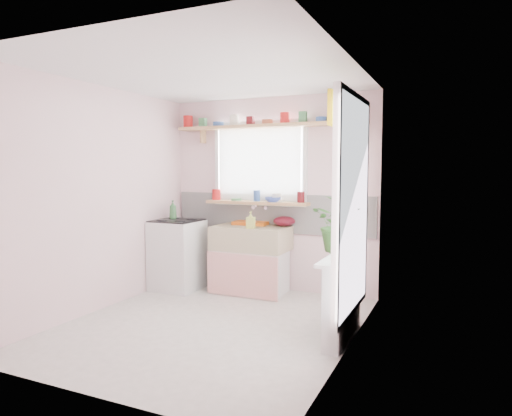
% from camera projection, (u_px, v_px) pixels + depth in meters
% --- Properties ---
extents(room, '(3.20, 3.20, 3.20)m').
position_uv_depth(room, '(301.00, 188.00, 5.01)').
color(room, silver).
rests_on(room, ground).
extents(sink_unit, '(0.95, 0.65, 1.11)m').
position_uv_depth(sink_unit, '(251.00, 259.00, 5.81)').
color(sink_unit, white).
rests_on(sink_unit, ground).
extents(cooker, '(0.58, 0.58, 0.93)m').
position_uv_depth(cooker, '(177.00, 254.00, 5.98)').
color(cooker, white).
rests_on(cooker, ground).
extents(radiator_ledge, '(0.22, 0.95, 0.78)m').
position_uv_depth(radiator_ledge, '(343.00, 296.00, 4.23)').
color(radiator_ledge, white).
rests_on(radiator_ledge, ground).
extents(windowsill, '(1.40, 0.22, 0.04)m').
position_uv_depth(windowsill, '(257.00, 203.00, 5.92)').
color(windowsill, tan).
rests_on(windowsill, room).
extents(pine_shelf, '(2.52, 0.24, 0.04)m').
position_uv_depth(pine_shelf, '(267.00, 126.00, 5.77)').
color(pine_shelf, tan).
rests_on(pine_shelf, room).
extents(shelf_crockery, '(2.47, 0.11, 0.12)m').
position_uv_depth(shelf_crockery, '(267.00, 120.00, 5.76)').
color(shelf_crockery, red).
rests_on(shelf_crockery, pine_shelf).
extents(sill_crockery, '(1.35, 0.11, 0.12)m').
position_uv_depth(sill_crockery, '(257.00, 197.00, 5.92)').
color(sill_crockery, red).
rests_on(sill_crockery, windowsill).
extents(dish_tray, '(0.46, 0.35, 0.04)m').
position_uv_depth(dish_tray, '(252.00, 223.00, 6.00)').
color(dish_tray, orange).
rests_on(dish_tray, sink_unit).
extents(colander, '(0.34, 0.34, 0.13)m').
position_uv_depth(colander, '(284.00, 221.00, 5.81)').
color(colander, '#500D1A').
rests_on(colander, sink_unit).
extents(jade_plant, '(0.59, 0.54, 0.55)m').
position_uv_depth(jade_plant, '(340.00, 224.00, 4.40)').
color(jade_plant, '#2E5C24').
rests_on(jade_plant, radiator_ledge).
extents(fruit_bowl, '(0.37, 0.37, 0.07)m').
position_uv_depth(fruit_bowl, '(344.00, 246.00, 4.58)').
color(fruit_bowl, white).
rests_on(fruit_bowl, radiator_ledge).
extents(herb_pot, '(0.13, 0.11, 0.21)m').
position_uv_depth(herb_pot, '(336.00, 252.00, 3.81)').
color(herb_pot, '#286428').
rests_on(herb_pot, radiator_ledge).
extents(soap_bottle_sink, '(0.10, 0.11, 0.21)m').
position_uv_depth(soap_bottle_sink, '(251.00, 220.00, 5.58)').
color(soap_bottle_sink, '#C0CB5A').
rests_on(soap_bottle_sink, sink_unit).
extents(sill_cup, '(0.15, 0.15, 0.11)m').
position_uv_depth(sill_cup, '(277.00, 197.00, 5.86)').
color(sill_cup, silver).
rests_on(sill_cup, windowsill).
extents(sill_bowl, '(0.26, 0.26, 0.06)m').
position_uv_depth(sill_bowl, '(273.00, 200.00, 5.76)').
color(sill_bowl, '#3751B5').
rests_on(sill_bowl, windowsill).
extents(shelf_vase, '(0.20, 0.20, 0.16)m').
position_uv_depth(shelf_vase, '(334.00, 115.00, 5.47)').
color(shelf_vase, '#A15631').
rests_on(shelf_vase, pine_shelf).
extents(cooker_bottle, '(0.12, 0.12, 0.25)m').
position_uv_depth(cooker_bottle, '(173.00, 210.00, 6.04)').
color(cooker_bottle, '#3B7640').
rests_on(cooker_bottle, cooker).
extents(fruit, '(0.20, 0.14, 0.10)m').
position_uv_depth(fruit, '(344.00, 240.00, 4.57)').
color(fruit, orange).
rests_on(fruit, fruit_bowl).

